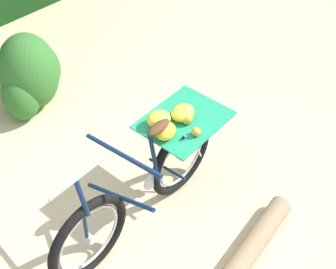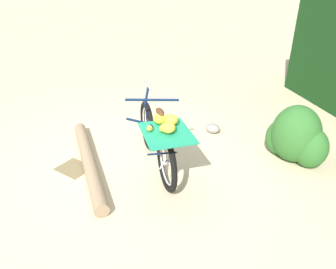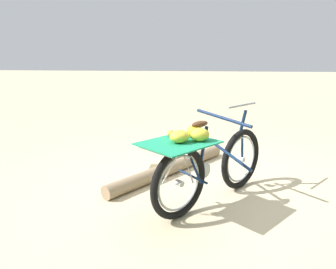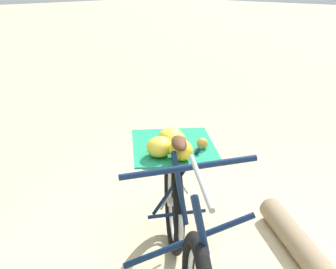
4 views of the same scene
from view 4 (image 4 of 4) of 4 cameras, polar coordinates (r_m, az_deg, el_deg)
bicycle at (r=2.63m, az=1.75°, el=-11.43°), size 1.55×1.38×1.03m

